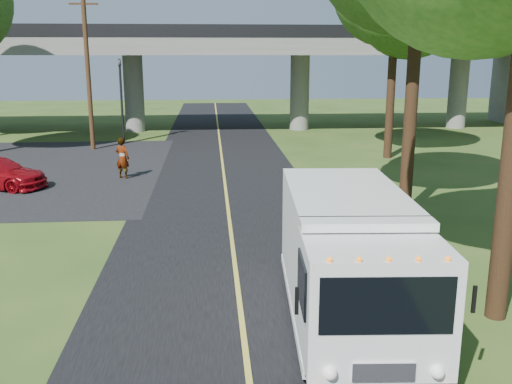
{
  "coord_description": "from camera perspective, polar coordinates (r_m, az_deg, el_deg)",
  "views": [
    {
      "loc": [
        -0.59,
        -9.91,
        5.58
      ],
      "look_at": [
        0.71,
        6.23,
        1.6
      ],
      "focal_mm": 40.0,
      "sensor_mm": 36.0,
      "label": 1
    }
  ],
  "objects": [
    {
      "name": "ground",
      "position": [
        11.39,
        -1.09,
        -15.52
      ],
      "size": [
        120.0,
        120.0,
        0.0
      ],
      "primitive_type": "plane",
      "color": "#2F4A1A",
      "rests_on": "ground"
    },
    {
      "name": "lane_line",
      "position": [
        20.68,
        -2.8,
        -1.78
      ],
      "size": [
        0.12,
        90.0,
        0.01
      ],
      "primitive_type": "cube",
      "color": "gold",
      "rests_on": "road"
    },
    {
      "name": "traffic_signal",
      "position": [
        36.4,
        -13.34,
        9.69
      ],
      "size": [
        0.18,
        0.22,
        5.2
      ],
      "color": "black",
      "rests_on": "ground"
    },
    {
      "name": "step_van",
      "position": [
        11.91,
        9.31,
        -6.44
      ],
      "size": [
        2.8,
        6.68,
        2.75
      ],
      "rotation": [
        0.0,
        0.0,
        -0.06
      ],
      "color": "white",
      "rests_on": "ground"
    },
    {
      "name": "overpass",
      "position": [
        41.93,
        -3.89,
        12.37
      ],
      "size": [
        54.0,
        10.0,
        7.3
      ],
      "color": "slate",
      "rests_on": "ground"
    },
    {
      "name": "utility_pole",
      "position": [
        34.63,
        -16.46,
        11.62
      ],
      "size": [
        1.6,
        0.26,
        9.0
      ],
      "color": "#472D19",
      "rests_on": "ground"
    },
    {
      "name": "road",
      "position": [
        20.69,
        -2.8,
        -1.83
      ],
      "size": [
        7.0,
        90.0,
        0.02
      ],
      "primitive_type": "cube",
      "color": "black",
      "rests_on": "ground"
    },
    {
      "name": "pedestrian",
      "position": [
        26.4,
        -13.2,
        3.33
      ],
      "size": [
        0.82,
        0.72,
        1.89
      ],
      "primitive_type": "imported",
      "rotation": [
        0.0,
        0.0,
        2.65
      ],
      "color": "gray",
      "rests_on": "ground"
    }
  ]
}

